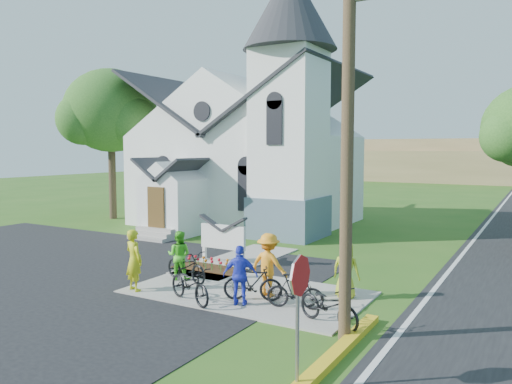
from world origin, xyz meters
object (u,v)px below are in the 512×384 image
Objects in this scene: cyclist_1 at (179,255)px; cyclist_4 at (346,270)px; cyclist_0 at (134,260)px; bike_0 at (186,266)px; utility_pole at (351,99)px; stop_sign at (299,293)px; cyclist_2 at (240,275)px; bike_2 at (190,284)px; cyclist_3 at (269,265)px; bike_1 at (253,283)px; bike_4 at (329,305)px; bike_3 at (295,291)px; church_sign at (223,237)px.

cyclist_1 is 5.48m from cyclist_4.
cyclist_0 is 1.80m from bike_0.
stop_sign is at bearing -88.51° from utility_pole.
bike_0 is at bearing 10.21° from cyclist_4.
cyclist_2 is 1.47m from bike_2.
cyclist_3 is at bearing -142.64° from cyclist_0.
bike_1 is (-3.32, 4.00, -1.23)m from stop_sign.
utility_pole is 5.11× the size of bike_0.
cyclist_2 is (-3.36, 0.81, -4.53)m from utility_pole.
cyclist_3 reaches higher than cyclist_4.
cyclist_2 reaches higher than bike_4.
bike_0 is 1.19× the size of cyclist_2.
cyclist_3 is 1.18× the size of bike_3.
bike_2 is 4.46m from cyclist_4.
church_sign is at bearing 44.71° from bike_2.
bike_4 is (6.22, 0.15, -0.43)m from cyclist_0.
bike_0 is at bearing 65.93° from bike_3.
cyclist_1 reaches higher than bike_1.
bike_2 is (-4.70, 0.30, -4.84)m from utility_pole.
stop_sign is 5.70m from cyclist_3.
utility_pole reaches higher than cyclist_2.
cyclist_2 reaches higher than cyclist_4.
cyclist_0 is 1.14× the size of cyclist_4.
bike_2 is (1.45, -1.67, -0.00)m from bike_0.
cyclist_3 is at bearing -123.21° from cyclist_2.
utility_pole is 5.76m from cyclist_3.
cyclist_0 reaches higher than bike_1.
church_sign is at bearing 131.88° from stop_sign.
cyclist_3 reaches higher than bike_0.
bike_4 is (-0.66, 0.54, -4.85)m from utility_pole.
cyclist_3 is at bearing 124.34° from stop_sign.
utility_pole is at bearing 142.49° from cyclist_1.
church_sign is at bearing 38.84° from bike_3.
bike_1 is (-3.25, 1.30, -4.85)m from utility_pole.
cyclist_1 is 0.83× the size of bike_2.
cyclist_0 is at bearing 176.79° from utility_pole.
cyclist_2 is 1.01× the size of cyclist_4.
bike_2 is at bearing 48.72° from cyclist_3.
utility_pole is 4.93m from bike_4.
cyclist_2 is at bearing 42.50° from cyclist_4.
cyclist_3 is (3.45, -2.74, -0.06)m from church_sign.
cyclist_2 is at bearing -97.34° from bike_0.
church_sign reaches higher than cyclist_1.
church_sign is 5.75m from cyclist_4.
cyclist_0 reaches higher than cyclist_1.
bike_0 is 3.06m from cyclist_3.
bike_1 is 1.09× the size of bike_3.
bike_4 is at bearing -135.08° from bike_3.
bike_3 is (-1.99, 3.98, -1.27)m from stop_sign.
bike_0 is 1.20× the size of cyclist_4.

